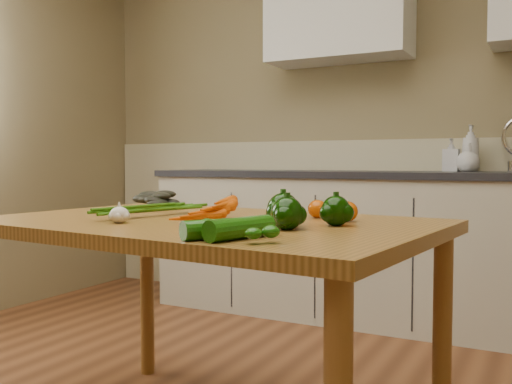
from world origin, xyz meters
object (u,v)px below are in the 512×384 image
at_px(tomato_b, 318,209).
at_px(tomato_a, 285,207).
at_px(soap_bottle_c, 468,157).
at_px(zucchini_a, 240,228).
at_px(garlic_bulb, 119,215).
at_px(zucchini_b, 228,228).
at_px(soap_bottle_b, 451,155).
at_px(tomato_c, 347,211).
at_px(carrot_bunch, 193,208).
at_px(pepper_b, 336,211).
at_px(pepper_a, 283,210).
at_px(leafy_greens, 153,195).
at_px(table, 207,246).
at_px(pepper_c, 287,213).
at_px(soap_bottle_a, 471,148).

bearing_deg(tomato_b, tomato_a, -152.12).
bearing_deg(tomato_b, soap_bottle_c, 80.99).
distance_m(soap_bottle_c, zucchini_a, 2.25).
distance_m(garlic_bulb, zucchini_b, 0.49).
relative_size(garlic_bulb, tomato_a, 0.74).
bearing_deg(zucchini_b, garlic_bulb, 163.29).
xyz_separation_m(soap_bottle_b, tomato_c, (-0.04, -1.77, -0.20)).
bearing_deg(zucchini_a, carrot_bunch, 137.08).
relative_size(carrot_bunch, pepper_b, 3.04).
height_order(soap_bottle_c, zucchini_b, soap_bottle_c).
relative_size(soap_bottle_c, tomato_b, 2.46).
distance_m(garlic_bulb, pepper_a, 0.51).
relative_size(soap_bottle_c, zucchini_a, 0.80).
relative_size(leafy_greens, tomato_c, 2.90).
height_order(table, tomato_a, tomato_a).
distance_m(soap_bottle_c, tomato_c, 1.73).
relative_size(tomato_b, zucchini_a, 0.33).
bearing_deg(pepper_b, zucchini_b, -110.21).
bearing_deg(tomato_a, pepper_a, -66.20).
distance_m(tomato_c, zucchini_b, 0.53).
bearing_deg(pepper_b, garlic_bulb, -158.55).
xyz_separation_m(pepper_c, tomato_c, (0.08, 0.28, -0.01)).
distance_m(garlic_bulb, zucchini_a, 0.53).
bearing_deg(soap_bottle_b, garlic_bulb, -106.00).
distance_m(table, tomato_c, 0.47).
height_order(table, pepper_a, pepper_a).
xyz_separation_m(carrot_bunch, leafy_greens, (-0.41, 0.31, 0.02)).
bearing_deg(pepper_a, zucchini_b, -92.19).
xyz_separation_m(soap_bottle_a, pepper_c, (-0.21, -2.10, -0.22)).
xyz_separation_m(table, soap_bottle_b, (0.46, 1.93, 0.31)).
height_order(carrot_bunch, zucchini_b, carrot_bunch).
xyz_separation_m(leafy_greens, tomato_a, (0.65, -0.13, -0.01)).
distance_m(soap_bottle_a, garlic_bulb, 2.32).
bearing_deg(soap_bottle_a, tomato_b, 86.90).
relative_size(soap_bottle_a, tomato_c, 3.85).
xyz_separation_m(garlic_bulb, zucchini_b, (0.47, -0.14, -0.00)).
bearing_deg(zucchini_b, tomato_c, 75.46).
relative_size(carrot_bunch, tomato_c, 3.77).
xyz_separation_m(table, zucchini_a, (0.33, -0.36, 0.11)).
xyz_separation_m(pepper_c, tomato_a, (-0.15, 0.30, -0.01)).
xyz_separation_m(pepper_a, pepper_b, (0.13, 0.09, -0.00)).
distance_m(pepper_b, tomato_b, 0.24).
xyz_separation_m(carrot_bunch, zucchini_a, (0.37, -0.35, -0.01)).
distance_m(soap_bottle_c, pepper_a, 1.96).
height_order(pepper_c, zucchini_a, pepper_c).
distance_m(leafy_greens, pepper_c, 0.91).
xyz_separation_m(garlic_bulb, pepper_c, (0.53, 0.09, 0.02)).
distance_m(leafy_greens, tomato_c, 0.89).
bearing_deg(pepper_c, soap_bottle_a, 84.19).
bearing_deg(soap_bottle_c, soap_bottle_a, -70.72).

